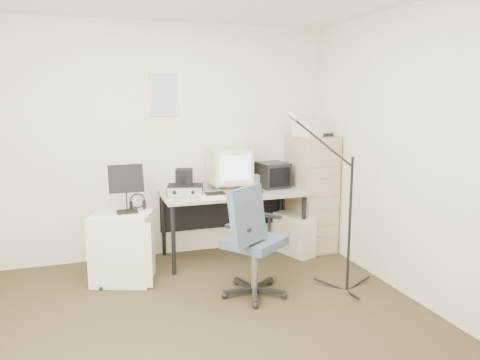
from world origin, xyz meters
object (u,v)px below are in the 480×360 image
object	(u,v)px
desk	(232,225)
filing_cabinet	(311,193)
office_chair	(254,240)
side_cart	(122,248)

from	to	relation	value
desk	filing_cabinet	bearing A→B (deg)	1.81
desk	office_chair	world-z (taller)	office_chair
filing_cabinet	office_chair	world-z (taller)	filing_cabinet
filing_cabinet	office_chair	bearing A→B (deg)	-135.97
filing_cabinet	side_cart	distance (m)	2.19
desk	office_chair	bearing A→B (deg)	-96.40
office_chair	side_cart	world-z (taller)	office_chair
desk	side_cart	size ratio (longest dim) A/B	2.28
filing_cabinet	office_chair	distance (m)	1.48
filing_cabinet	desk	bearing A→B (deg)	-178.19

